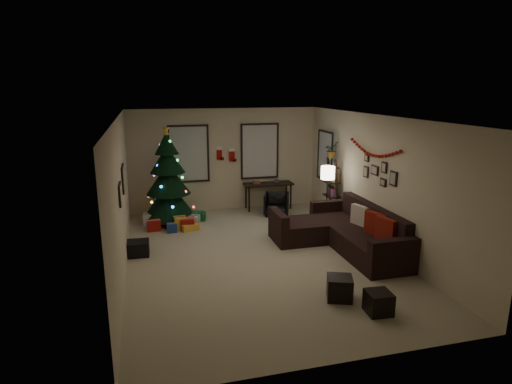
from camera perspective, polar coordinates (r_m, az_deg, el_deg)
floor at (r=8.53m, az=0.37°, el=-8.50°), size 7.00×7.00×0.00m
ceiling at (r=7.91m, az=0.40°, el=9.90°), size 7.00×7.00×0.00m
wall_back at (r=11.47m, az=-4.16°, el=4.29°), size 5.00×0.00×5.00m
wall_front at (r=4.98m, az=11.01°, el=-8.78°), size 5.00×0.00×5.00m
wall_left at (r=7.87m, az=-17.49°, el=-0.74°), size 0.00×7.00×7.00m
wall_right at (r=9.07m, az=15.82°, el=1.27°), size 0.00×7.00×7.00m
window_back_left at (r=11.27m, az=-8.92°, el=5.03°), size 1.05×0.06×1.50m
window_back_right at (r=11.61m, az=0.48°, el=5.45°), size 1.05×0.06×1.50m
window_right_wall at (r=11.27m, az=9.23°, el=4.75°), size 0.06×0.90×1.30m
christmas_tree at (r=10.58m, az=-11.58°, el=1.27°), size 1.29×1.29×2.40m
presents at (r=10.37m, az=-9.97°, el=-3.93°), size 1.50×1.01×0.30m
sofa at (r=9.09m, az=11.53°, el=-5.41°), size 1.98×2.87×0.89m
pillow_red_a at (r=8.37m, az=16.85°, el=-4.89°), size 0.22×0.48×0.47m
pillow_red_b at (r=8.67m, az=15.61°, el=-4.16°), size 0.29×0.48×0.47m
pillow_cream at (r=9.20m, az=13.64°, el=-3.06°), size 0.24×0.44×0.42m
ottoman_near at (r=6.99m, az=11.04°, el=-12.41°), size 0.49×0.49×0.36m
ottoman_far at (r=6.73m, az=15.96°, el=-13.94°), size 0.38×0.38×0.33m
desk at (r=11.60m, az=1.65°, el=0.79°), size 1.32×0.47×0.71m
desk_chair at (r=11.08m, az=2.73°, el=-1.61°), size 0.72×0.70×0.59m
bookshelf at (r=10.56m, az=10.12°, el=0.09°), size 0.30×0.47×1.59m
potted_plant at (r=10.52m, az=9.98°, el=5.85°), size 0.60×0.61×0.51m
floor_lamp at (r=9.91m, az=9.49°, el=1.99°), size 0.31×0.31×1.49m
art_map at (r=8.60m, az=-17.23°, el=1.73°), size 0.04×0.60×0.50m
art_abstract at (r=7.35m, az=-17.60°, el=-0.28°), size 0.04×0.45×0.35m
gallery at (r=8.96m, az=16.04°, el=2.54°), size 0.03×1.25×0.54m
garland at (r=9.06m, az=15.34°, el=5.45°), size 0.08×1.90×0.30m
stocking_left at (r=11.40m, az=-4.86°, el=5.16°), size 0.20×0.05×0.36m
stocking_right at (r=11.42m, az=-3.18°, el=4.98°), size 0.20×0.05×0.36m
storage_bin at (r=8.84m, az=-15.90°, el=-7.24°), size 0.60×0.41×0.29m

